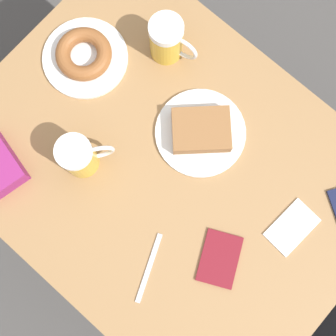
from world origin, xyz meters
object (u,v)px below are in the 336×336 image
napkin_folded (292,227)px  fork (149,268)px  plate_with_donut (84,56)px  beer_mug_left (167,40)px  plate_with_cake (202,132)px  beer_mug_center (79,156)px  passport_near_edge (220,259)px

napkin_folded → fork: bearing=-33.1°
napkin_folded → plate_with_donut: bearing=-88.9°
fork → plate_with_donut: bearing=-121.1°
beer_mug_left → fork: beer_mug_left is taller
plate_with_donut → beer_mug_left: size_ratio=1.69×
plate_with_donut → plate_with_cake: bearing=97.3°
napkin_folded → fork: same height
plate_with_donut → beer_mug_center: 0.27m
beer_mug_center → beer_mug_left: bearing=-174.0°
beer_mug_center → fork: size_ratio=0.82×
plate_with_donut → fork: plate_with_donut is taller
plate_with_cake → plate_with_donut: size_ratio=1.03×
beer_mug_left → fork: (0.44, 0.33, -0.06)m
beer_mug_center → napkin_folded: 0.54m
beer_mug_left → beer_mug_center: same height
plate_with_cake → plate_with_donut: bearing=-82.7°
beer_mug_left → fork: bearing=36.8°
plate_with_cake → plate_with_donut: (0.05, -0.35, 0.00)m
plate_with_cake → napkin_folded: 0.32m
plate_with_cake → fork: 0.35m
plate_with_donut → fork: size_ratio=1.38×
napkin_folded → plate_with_cake: bearing=-95.8°
plate_with_cake → fork: size_ratio=1.42×
passport_near_edge → beer_mug_left: bearing=-125.4°
plate_with_donut → fork: bearing=58.9°
plate_with_cake → passport_near_edge: 0.31m
plate_with_donut → beer_mug_left: beer_mug_left is taller
passport_near_edge → fork: bearing=-41.5°
beer_mug_center → passport_near_edge: bearing=95.7°
beer_mug_center → plate_with_donut: bearing=-137.6°
beer_mug_left → napkin_folded: (0.14, 0.52, -0.06)m
beer_mug_left → passport_near_edge: beer_mug_left is taller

